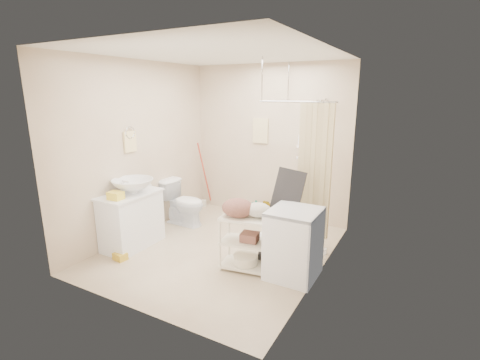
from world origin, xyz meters
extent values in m
plane|color=#C3B192|center=(0.00, 0.00, 0.00)|extent=(3.20, 3.20, 0.00)
cube|color=silver|center=(0.00, 0.00, 2.60)|extent=(2.80, 3.20, 0.04)
cube|color=beige|center=(0.00, 1.60, 1.30)|extent=(2.80, 0.04, 2.60)
cube|color=beige|center=(0.00, -1.60, 1.30)|extent=(2.80, 0.04, 2.60)
cube|color=beige|center=(-1.40, 0.00, 1.30)|extent=(0.04, 3.20, 2.60)
cube|color=beige|center=(1.40, 0.00, 1.30)|extent=(0.04, 3.20, 2.60)
cube|color=silver|center=(-1.16, -0.49, 0.39)|extent=(0.51, 0.89, 0.78)
imported|color=silver|center=(-1.14, -0.44, 0.88)|extent=(0.59, 0.59, 0.20)
cube|color=yellow|center=(-1.11, -0.78, 0.83)|extent=(0.19, 0.15, 0.10)
cube|color=gold|center=(-0.99, -0.90, 0.07)|extent=(0.26, 0.21, 0.13)
imported|color=white|center=(-1.04, 0.55, 0.37)|extent=(0.74, 0.44, 0.74)
imported|color=brown|center=(-0.14, 1.42, 0.15)|extent=(0.19, 0.17, 0.29)
imported|color=brown|center=(0.06, 1.44, 0.17)|extent=(0.24, 0.23, 0.34)
cube|color=beige|center=(-0.15, 1.58, 1.50)|extent=(0.28, 0.03, 0.42)
imported|color=white|center=(0.59, 1.52, 1.43)|extent=(0.10, 0.10, 0.23)
imported|color=#3C4BA8|center=(0.73, 1.53, 1.41)|extent=(0.09, 0.09, 0.19)
cube|color=white|center=(1.14, -0.19, 0.41)|extent=(0.57, 0.59, 0.83)
camera|label=1|loc=(2.39, -3.80, 2.14)|focal=26.00mm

